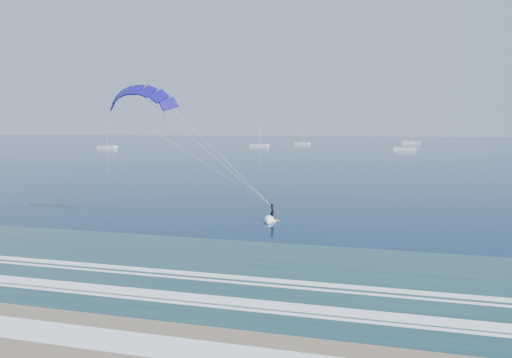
{
  "coord_description": "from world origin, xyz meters",
  "views": [
    {
      "loc": [
        14.56,
        -18.25,
        9.9
      ],
      "look_at": [
        3.84,
        24.09,
        4.86
      ],
      "focal_mm": 32.0,
      "sensor_mm": 36.0,
      "label": 1
    }
  ],
  "objects_px": {
    "sailboat_0": "(107,147)",
    "sailboat_3": "(404,149)",
    "sailboat_2": "(302,144)",
    "sailboat_1": "(259,145)",
    "kitesurfer_rig": "(205,149)",
    "sailboat_4": "(411,142)"
  },
  "relations": [
    {
      "from": "sailboat_0",
      "to": "sailboat_3",
      "type": "bearing_deg",
      "value": 6.67
    },
    {
      "from": "kitesurfer_rig",
      "to": "sailboat_4",
      "type": "xyz_separation_m",
      "value": [
        38.38,
        236.62,
        -6.92
      ]
    },
    {
      "from": "kitesurfer_rig",
      "to": "sailboat_3",
      "type": "bearing_deg",
      "value": 79.2
    },
    {
      "from": "sailboat_1",
      "to": "sailboat_0",
      "type": "bearing_deg",
      "value": -151.73
    },
    {
      "from": "sailboat_1",
      "to": "sailboat_3",
      "type": "relative_size",
      "value": 1.05
    },
    {
      "from": "sailboat_4",
      "to": "sailboat_0",
      "type": "bearing_deg",
      "value": -144.58
    },
    {
      "from": "sailboat_4",
      "to": "sailboat_1",
      "type": "bearing_deg",
      "value": -139.48
    },
    {
      "from": "kitesurfer_rig",
      "to": "sailboat_1",
      "type": "relative_size",
      "value": 1.44
    },
    {
      "from": "kitesurfer_rig",
      "to": "sailboat_0",
      "type": "relative_size",
      "value": 1.47
    },
    {
      "from": "sailboat_2",
      "to": "sailboat_3",
      "type": "bearing_deg",
      "value": -44.52
    },
    {
      "from": "sailboat_0",
      "to": "sailboat_2",
      "type": "relative_size",
      "value": 1.11
    },
    {
      "from": "sailboat_0",
      "to": "sailboat_1",
      "type": "distance_m",
      "value": 70.7
    },
    {
      "from": "sailboat_3",
      "to": "sailboat_4",
      "type": "relative_size",
      "value": 0.88
    },
    {
      "from": "sailboat_0",
      "to": "sailboat_1",
      "type": "height_order",
      "value": "sailboat_1"
    },
    {
      "from": "sailboat_1",
      "to": "sailboat_4",
      "type": "height_order",
      "value": "sailboat_4"
    },
    {
      "from": "sailboat_1",
      "to": "sailboat_2",
      "type": "height_order",
      "value": "sailboat_1"
    },
    {
      "from": "kitesurfer_rig",
      "to": "sailboat_0",
      "type": "xyz_separation_m",
      "value": [
        -98.91,
        138.99,
        -6.93
      ]
    },
    {
      "from": "sailboat_1",
      "to": "sailboat_3",
      "type": "distance_m",
      "value": 68.56
    },
    {
      "from": "kitesurfer_rig",
      "to": "sailboat_2",
      "type": "xyz_separation_m",
      "value": [
        -20.36,
        202.88,
        -6.93
      ]
    },
    {
      "from": "sailboat_1",
      "to": "sailboat_4",
      "type": "relative_size",
      "value": 0.92
    },
    {
      "from": "sailboat_0",
      "to": "sailboat_4",
      "type": "height_order",
      "value": "sailboat_4"
    },
    {
      "from": "sailboat_0",
      "to": "sailboat_3",
      "type": "relative_size",
      "value": 1.03
    }
  ]
}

